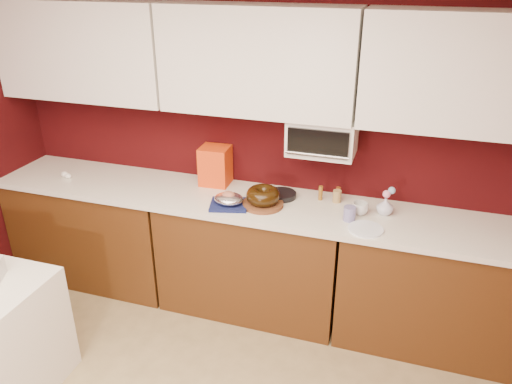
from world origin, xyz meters
The scene contains 29 objects.
wall_back centered at (0.00, 2.25, 1.25)m, with size 4.00×0.02×2.50m, color #370709.
base_cabinet_left centered at (-1.33, 1.94, 0.43)m, with size 1.31×0.58×0.86m, color #4C290F.
base_cabinet_center centered at (0.00, 1.94, 0.43)m, with size 1.31×0.58×0.86m, color #4C290F.
base_cabinet_right centered at (1.33, 1.94, 0.43)m, with size 1.31×0.58×0.86m, color #4C290F.
countertop centered at (0.00, 1.94, 0.88)m, with size 4.00×0.62×0.04m, color silver.
upper_cabinet_left centered at (-1.33, 2.08, 1.85)m, with size 1.31×0.33×0.70m, color white.
upper_cabinet_center centered at (0.00, 2.08, 1.85)m, with size 1.31×0.33×0.70m, color white.
upper_cabinet_right centered at (1.33, 2.08, 1.85)m, with size 1.31×0.33×0.70m, color white.
toaster_oven centered at (0.45, 2.10, 1.38)m, with size 0.45×0.30×0.25m, color white.
toaster_oven_door centered at (0.45, 1.94, 1.38)m, with size 0.40×0.02×0.18m, color black.
toaster_oven_handle centered at (0.45, 1.93, 1.30)m, with size 0.02×0.02×0.42m, color silver.
cake_base centered at (0.10, 1.88, 0.91)m, with size 0.28×0.28×0.03m, color brown.
bundt_cake centered at (0.10, 1.88, 0.98)m, with size 0.23×0.23×0.10m, color black.
navy_towel centered at (-0.12, 1.81, 0.91)m, with size 0.26×0.22×0.02m, color #141A4B.
foil_ham_nest centered at (-0.12, 1.81, 0.96)m, with size 0.20×0.17×0.08m, color white.
roasted_ham centered at (-0.12, 1.81, 0.98)m, with size 0.10×0.08×0.06m, color #AF6650.
pandoro_box centered at (-0.35, 2.14, 1.05)m, with size 0.21×0.20×0.29m, color red.
dark_pan centered at (0.19, 2.06, 0.92)m, with size 0.21×0.21×0.04m, color black.
coffee_mug centered at (0.76, 1.96, 0.95)m, with size 0.09×0.09×0.10m, color silver.
blue_jar centered at (0.70, 1.86, 0.95)m, with size 0.08×0.08×0.10m, color navy.
flower_vase centered at (0.91, 2.02, 0.97)m, with size 0.09×0.09×0.13m, color silver.
flower_pink centered at (0.91, 2.02, 1.05)m, with size 0.05×0.05×0.05m, color pink.
flower_blue centered at (0.94, 2.04, 1.07)m, with size 0.05×0.05×0.05m, color #80A9CD.
china_plate centered at (0.82, 1.76, 0.91)m, with size 0.22×0.22×0.01m, color white.
amber_bottle centered at (0.58, 2.15, 0.95)m, with size 0.03×0.03×0.09m, color brown.
paper_cup centered at (0.58, 2.10, 0.94)m, with size 0.06×0.06×0.09m, color #9B7C46.
egg_left centered at (-1.53, 1.89, 0.92)m, with size 0.06×0.05×0.05m, color silver.
egg_right centered at (-1.49, 1.88, 0.92)m, with size 0.05×0.04×0.04m, color white.
amber_bottle_tall centered at (0.46, 2.10, 0.95)m, with size 0.03×0.03×0.11m, color brown.
Camera 1 is at (1.00, -1.08, 2.45)m, focal length 35.00 mm.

